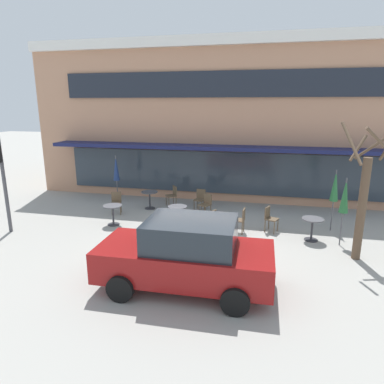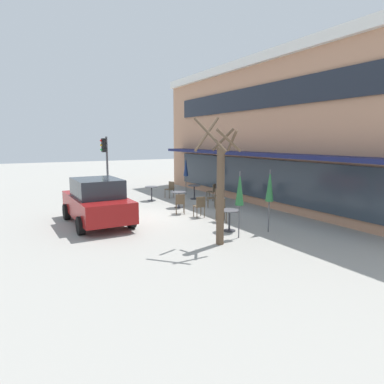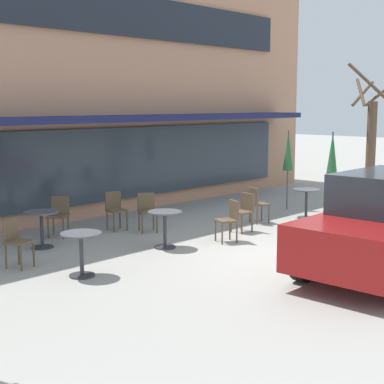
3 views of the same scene
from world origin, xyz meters
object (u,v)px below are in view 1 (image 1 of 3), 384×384
Objects in this scene: cafe_table_streetside at (150,197)px; cafe_table_near_wall at (113,212)px; patio_umbrella_cream_folded at (116,168)px; patio_umbrella_corner_open at (335,186)px; cafe_chair_3 at (241,219)px; cafe_table_by_tree at (312,226)px; cafe_chair_4 at (200,198)px; cafe_chair_2 at (270,217)px; parked_sedan at (187,254)px; street_tree at (363,199)px; cafe_chair_0 at (210,220)px; traffic_light_pole at (0,168)px; cafe_chair_1 at (173,194)px; cafe_chair_6 at (116,201)px; cafe_chair_5 at (206,203)px; cafe_table_mid_patio at (178,213)px; patio_umbrella_green_folded at (345,196)px.

cafe_table_near_wall is at bearing -106.06° from cafe_table_streetside.
patio_umbrella_corner_open is (8.85, -1.44, 0.00)m from patio_umbrella_cream_folded.
cafe_chair_3 reaches higher than cafe_table_streetside.
patio_umbrella_cream_folded is 8.96m from patio_umbrella_corner_open.
cafe_table_by_tree is 0.85× the size of cafe_chair_4.
cafe_chair_2 is 0.21× the size of parked_sedan.
street_tree reaches higher than parked_sedan.
cafe_chair_0 is 7.30m from traffic_light_pole.
cafe_chair_2 is (5.05, -1.64, 0.01)m from cafe_table_streetside.
cafe_chair_1 is 6.72m from traffic_light_pole.
cafe_chair_3 is 1.00× the size of cafe_chair_6.
patio_umbrella_corner_open is 2.47× the size of cafe_chair_1.
traffic_light_pole is (-6.44, -3.38, 1.77)m from cafe_chair_5.
cafe_table_by_tree is 4.93m from cafe_chair_4.
cafe_table_near_wall is 2.41m from cafe_table_mid_patio.
cafe_chair_0 is 0.26× the size of traffic_light_pole.
cafe_table_streetside is at bearing 117.12° from parked_sedan.
patio_umbrella_corner_open reaches higher than cafe_chair_2.
cafe_chair_4 is 0.26× the size of traffic_light_pole.
patio_umbrella_corner_open is (0.78, 1.12, 1.11)m from cafe_table_by_tree.
cafe_table_near_wall is 4.02m from traffic_light_pole.
cafe_chair_1 is 1.98m from cafe_chair_5.
patio_umbrella_cream_folded is at bearing 169.66° from cafe_chair_5.
cafe_chair_4 reaches higher than cafe_table_near_wall.
patio_umbrella_corner_open is 2.47× the size of cafe_chair_4.
cafe_table_streetside is 0.35× the size of patio_umbrella_cream_folded.
patio_umbrella_corner_open is (5.46, 0.75, 1.11)m from cafe_table_mid_patio.
cafe_chair_6 is at bearing -140.45° from cafe_table_streetside.
parked_sedan reaches higher than cafe_chair_1.
parked_sedan reaches higher than cafe_table_mid_patio.
cafe_chair_1 is at bearing 62.63° from cafe_table_near_wall.
cafe_chair_4 is 3.48m from cafe_chair_6.
traffic_light_pole is (-10.32, -1.58, 1.78)m from cafe_table_by_tree.
cafe_chair_6 is (0.54, -1.29, -1.10)m from patio_umbrella_cream_folded.
cafe_chair_1 is (2.50, 0.27, -1.10)m from patio_umbrella_cream_folded.
cafe_chair_2 is (4.20, -2.28, 0.00)m from cafe_chair_1.
cafe_table_mid_patio is at bearing 173.99° from patio_umbrella_green_folded.
traffic_light_pole is at bearing -160.91° from cafe_table_mid_patio.
cafe_chair_2 and cafe_chair_6 have the same top height.
patio_umbrella_green_folded is 2.47× the size of cafe_chair_4.
cafe_table_near_wall is at bearing -179.60° from cafe_table_by_tree.
cafe_chair_5 reaches higher than cafe_table_by_tree.
cafe_chair_5 is (0.80, 1.43, 0.01)m from cafe_table_mid_patio.
cafe_table_mid_patio is 5.62m from patio_umbrella_corner_open.
cafe_chair_0 is (-4.21, -0.02, -1.10)m from patio_umbrella_green_folded.
cafe_table_near_wall is 2.33m from cafe_table_streetside.
traffic_light_pole is (-6.96, -1.35, 1.77)m from cafe_chair_0.
cafe_chair_1 is 1.00× the size of cafe_chair_3.
cafe_table_streetside is 1.00× the size of cafe_table_mid_patio.
patio_umbrella_cream_folded reaches higher than cafe_chair_3.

